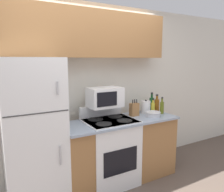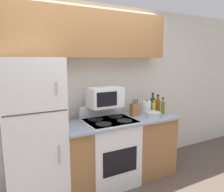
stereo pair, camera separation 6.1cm
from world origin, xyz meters
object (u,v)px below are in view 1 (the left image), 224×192
microwave (105,97)px  bottle_olive_oil (162,107)px  bottle_wine_green (152,103)px  refrigerator (33,133)px  bottle_cooking_spray (153,107)px  kettle (146,107)px  stove (110,151)px  knife_block (134,109)px  bowl (153,114)px  bottle_whiskey (157,105)px

microwave → bottle_olive_oil: microwave is taller
bottle_wine_green → bottle_olive_oil: bottle_wine_green is taller
refrigerator → bottle_cooking_spray: 1.83m
kettle → microwave: bearing=179.6°
stove → microwave: (-0.01, 0.12, 0.75)m
stove → microwave: bearing=95.0°
knife_block → bottle_cooking_spray: size_ratio=1.14×
bottle_wine_green → bottle_olive_oil: size_ratio=1.15×
microwave → bowl: microwave is taller
bottle_whiskey → stove: bearing=-172.9°
bowl → bottle_whiskey: size_ratio=0.80×
microwave → bottle_whiskey: (0.94, -0.01, -0.21)m
bowl → bottle_cooking_spray: 0.25m
knife_block → kettle: 0.26m
refrigerator → microwave: bearing=2.5°
refrigerator → kettle: refrigerator is taller
bottle_cooking_spray → kettle: bearing=167.0°
knife_block → bottle_olive_oil: bottle_olive_oil is taller
bottle_wine_green → bottle_olive_oil: (0.01, -0.24, -0.02)m
refrigerator → bowl: bearing=-6.1°
refrigerator → bowl: (1.67, -0.18, 0.06)m
knife_block → kettle: (0.25, 0.04, -0.00)m
bottle_whiskey → kettle: bottle_whiskey is taller
stove → bowl: (0.68, -0.10, 0.47)m
bottle_cooking_spray → bottle_olive_oil: bearing=-55.8°
refrigerator → kettle: size_ratio=8.20×
refrigerator → bottle_wine_green: refrigerator is taller
refrigerator → bowl: refrigerator is taller
microwave → knife_block: bearing=-6.0°
bottle_olive_oil → kettle: 0.25m
bottle_wine_green → bottle_cooking_spray: size_ratio=1.36×
bottle_whiskey → bottle_olive_oil: bearing=-98.5°
bowl → microwave: bearing=162.2°
stove → bottle_whiskey: bottle_whiskey is taller
stove → bottle_olive_oil: (0.91, -0.03, 0.54)m
knife_block → bowl: 0.28m
knife_block → kettle: size_ratio=1.16×
bottle_cooking_spray → kettle: (-0.12, 0.03, 0.01)m
refrigerator → microwave: size_ratio=3.83×
bowl → bottle_wine_green: size_ratio=0.75×
microwave → bottle_cooking_spray: 0.87m
microwave → bottle_cooking_spray: size_ratio=2.10×
refrigerator → bottle_cooking_spray: size_ratio=8.05×
refrigerator → knife_block: size_ratio=7.08×
bottle_cooking_spray → stove: bearing=-173.8°
bottle_wine_green → bottle_cooking_spray: bottle_wine_green is taller
bottle_cooking_spray → kettle: 0.13m
bottle_whiskey → kettle: size_ratio=1.30×
bottle_wine_green → kettle: 0.22m
bottle_wine_green → bottle_whiskey: bearing=-72.4°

